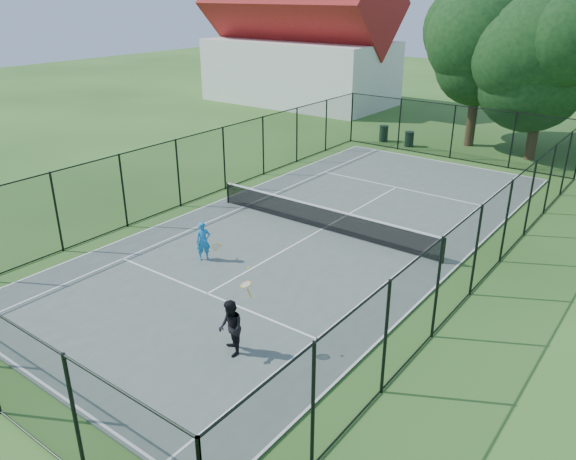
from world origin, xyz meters
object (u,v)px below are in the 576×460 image
Objects in this scene: trash_bin_left at (384,133)px; player_black at (231,328)px; trash_bin_right at (409,139)px; tennis_net at (322,217)px; player_blue at (203,241)px.

trash_bin_left is 0.41× the size of player_black.
trash_bin_left is at bearing 108.59° from player_black.
player_black reaches higher than trash_bin_right.
tennis_net is 7.28× the size of player_blue.
trash_bin_left is at bearing 173.65° from trash_bin_right.
trash_bin_left is (-4.87, 14.23, -0.08)m from tennis_net.
player_blue is (-1.80, -4.72, 0.17)m from tennis_net.
tennis_net is at bearing 108.07° from player_black.
trash_bin_right is (-3.03, 14.03, -0.12)m from tennis_net.
player_black reaches higher than player_blue.
tennis_net is 5.05m from player_blue.
player_blue is at bearing -110.85° from tennis_net.
player_black is (7.56, -22.48, 0.33)m from trash_bin_left.
trash_bin_right is at bearing 104.40° from player_black.
trash_bin_right is at bearing 102.18° from tennis_net.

